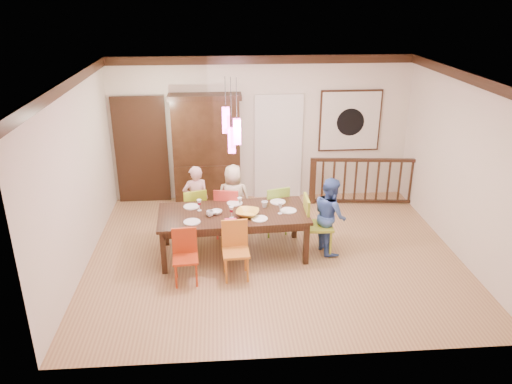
{
  "coord_description": "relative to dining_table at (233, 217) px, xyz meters",
  "views": [
    {
      "loc": [
        -0.84,
        -7.22,
        4.08
      ],
      "look_at": [
        -0.27,
        0.28,
        1.0
      ],
      "focal_mm": 35.0,
      "sensor_mm": 36.0,
      "label": 1
    }
  ],
  "objects": [
    {
      "name": "person_end_right",
      "position": [
        1.58,
        0.01,
        -0.03
      ],
      "size": [
        0.6,
        0.71,
        1.28
      ],
      "primitive_type": "imported",
      "rotation": [
        0.0,
        0.0,
        1.77
      ],
      "color": "#3D5EAC",
      "rests_on": "floor"
    },
    {
      "name": "wine_glass_a",
      "position": [
        -0.54,
        0.12,
        0.17
      ],
      "size": [
        0.08,
        0.08,
        0.19
      ],
      "primitive_type": null,
      "color": "#590C19",
      "rests_on": "dining_table"
    },
    {
      "name": "china_hutch",
      "position": [
        -0.44,
        2.24,
        0.44
      ],
      "size": [
        1.4,
        0.46,
        2.22
      ],
      "color": "black",
      "rests_on": "floor"
    },
    {
      "name": "plate_far_left",
      "position": [
        -0.68,
        0.27,
        0.08
      ],
      "size": [
        0.26,
        0.26,
        0.01
      ],
      "primitive_type": "cylinder",
      "color": "white",
      "rests_on": "dining_table"
    },
    {
      "name": "cup_right",
      "position": [
        0.52,
        0.18,
        0.12
      ],
      "size": [
        0.13,
        0.13,
        0.1
      ],
      "primitive_type": "imported",
      "rotation": [
        0.0,
        0.0,
        0.25
      ],
      "color": "silver",
      "rests_on": "dining_table"
    },
    {
      "name": "plate_far_right",
      "position": [
        0.76,
        0.35,
        0.08
      ],
      "size": [
        0.26,
        0.26,
        0.01
      ],
      "primitive_type": "cylinder",
      "color": "white",
      "rests_on": "dining_table"
    },
    {
      "name": "chair_end_right",
      "position": [
        1.38,
        -0.05,
        -0.1
      ],
      "size": [
        0.46,
        0.46,
        1.0
      ],
      "rotation": [
        0.0,
        0.0,
        1.55
      ],
      "color": "#96A52B",
      "rests_on": "floor"
    },
    {
      "name": "person_far_mid",
      "position": [
        0.03,
        0.9,
        -0.06
      ],
      "size": [
        0.64,
        0.45,
        1.23
      ],
      "primitive_type": "imported",
      "rotation": [
        0.0,
        0.0,
        3.04
      ],
      "color": "beige",
      "rests_on": "floor"
    },
    {
      "name": "crown_molding",
      "position": [
        0.66,
        -0.06,
        2.14
      ],
      "size": [
        6.0,
        5.0,
        0.16
      ],
      "primitive_type": null,
      "color": "black",
      "rests_on": "wall_back"
    },
    {
      "name": "cup_left",
      "position": [
        -0.37,
        -0.12,
        0.12
      ],
      "size": [
        0.14,
        0.14,
        0.09
      ],
      "primitive_type": "imported",
      "rotation": [
        0.0,
        0.0,
        0.19
      ],
      "color": "silver",
      "rests_on": "dining_table"
    },
    {
      "name": "white_doorway",
      "position": [
        1.01,
        2.41,
        0.37
      ],
      "size": [
        0.97,
        0.05,
        2.22
      ],
      "primitive_type": "cube",
      "color": "silver",
      "rests_on": "wall_back"
    },
    {
      "name": "wall_left",
      "position": [
        -2.34,
        -0.06,
        0.77
      ],
      "size": [
        0.0,
        5.0,
        5.0
      ],
      "primitive_type": "plane",
      "rotation": [
        1.57,
        0.0,
        1.57
      ],
      "color": "silver",
      "rests_on": "floor"
    },
    {
      "name": "napkin",
      "position": [
        -0.05,
        -0.31,
        0.08
      ],
      "size": [
        0.18,
        0.14,
        0.01
      ],
      "primitive_type": "cube",
      "color": "#D83359",
      "rests_on": "dining_table"
    },
    {
      "name": "pendant_cluster",
      "position": [
        0.0,
        -0.0,
        1.43
      ],
      "size": [
        0.27,
        0.21,
        1.14
      ],
      "color": "#E845B1",
      "rests_on": "ceiling"
    },
    {
      "name": "person_far_left",
      "position": [
        -0.63,
        0.84,
        -0.05
      ],
      "size": [
        0.52,
        0.4,
        1.26
      ],
      "primitive_type": "imported",
      "rotation": [
        0.0,
        0.0,
        3.38
      ],
      "color": "beige",
      "rests_on": "floor"
    },
    {
      "name": "small_bowl",
      "position": [
        -0.26,
        -0.03,
        0.1
      ],
      "size": [
        0.24,
        0.24,
        0.06
      ],
      "primitive_type": "imported",
      "rotation": [
        0.0,
        0.0,
        -0.44
      ],
      "color": "white",
      "rests_on": "dining_table"
    },
    {
      "name": "wall_right",
      "position": [
        3.66,
        -0.06,
        0.77
      ],
      "size": [
        0.0,
        5.0,
        5.0
      ],
      "primitive_type": "plane",
      "rotation": [
        1.57,
        0.0,
        -1.57
      ],
      "color": "silver",
      "rests_on": "floor"
    },
    {
      "name": "chair_far_mid",
      "position": [
        -0.07,
        0.67,
        -0.14
      ],
      "size": [
        0.49,
        0.49,
        0.93
      ],
      "rotation": [
        0.0,
        0.0,
        2.96
      ],
      "color": "#C0372B",
      "rests_on": "floor"
    },
    {
      "name": "wine_glass_c",
      "position": [
        -0.03,
        -0.2,
        0.17
      ],
      "size": [
        0.08,
        0.08,
        0.19
      ],
      "primitive_type": null,
      "color": "#590C19",
      "rests_on": "dining_table"
    },
    {
      "name": "balustrade",
      "position": [
        2.74,
        1.89,
        -0.18
      ],
      "size": [
        2.3,
        0.31,
        0.96
      ],
      "rotation": [
        0.0,
        0.0,
        -0.1
      ],
      "color": "black",
      "rests_on": "floor"
    },
    {
      "name": "chair_near_mid",
      "position": [
        0.01,
        -0.72,
        -0.17
      ],
      "size": [
        0.42,
        0.42,
        0.88
      ],
      "rotation": [
        0.0,
        0.0,
        0.05
      ],
      "color": "#C57124",
      "rests_on": "floor"
    },
    {
      "name": "painting",
      "position": [
        2.46,
        2.4,
        0.92
      ],
      "size": [
        1.25,
        0.06,
        1.25
      ],
      "color": "black",
      "rests_on": "wall_back"
    },
    {
      "name": "wine_glass_d",
      "position": [
        0.75,
        -0.09,
        0.17
      ],
      "size": [
        0.08,
        0.08,
        0.19
      ],
      "primitive_type": null,
      "color": "silver",
      "rests_on": "dining_table"
    },
    {
      "name": "chair_far_left",
      "position": [
        -0.68,
        0.78,
        -0.17
      ],
      "size": [
        0.5,
        0.5,
        0.89
      ],
      "rotation": [
        0.0,
        0.0,
        3.45
      ],
      "color": "#A8CC25",
      "rests_on": "floor"
    },
    {
      "name": "chair_far_right",
      "position": [
        0.74,
        0.73,
        -0.15
      ],
      "size": [
        0.51,
        0.51,
        0.91
      ],
      "rotation": [
        0.0,
        0.0,
        3.43
      ],
      "color": "#7DAE33",
      "rests_on": "floor"
    },
    {
      "name": "plate_end_right",
      "position": [
        0.89,
        -0.01,
        0.08
      ],
      "size": [
        0.26,
        0.26,
        0.01
      ],
      "primitive_type": "cylinder",
      "color": "white",
      "rests_on": "dining_table"
    },
    {
      "name": "ceiling",
      "position": [
        0.66,
        -0.06,
        2.22
      ],
      "size": [
        6.0,
        6.0,
        0.0
      ],
      "primitive_type": "plane",
      "rotation": [
        3.14,
        0.0,
        0.0
      ],
      "color": "white",
      "rests_on": "wall_back"
    },
    {
      "name": "serving_bowl",
      "position": [
        0.22,
        -0.13,
        0.12
      ],
      "size": [
        0.44,
        0.44,
        0.09
      ],
      "primitive_type": "imported",
      "rotation": [
        0.0,
        0.0,
        -0.27
      ],
      "color": "gold",
      "rests_on": "dining_table"
    },
    {
      "name": "plate_near_left",
      "position": [
        -0.64,
        -0.31,
        0.08
      ],
      "size": [
        0.26,
        0.26,
        0.01
      ],
      "primitive_type": "cylinder",
      "color": "white",
      "rests_on": "dining_table"
    },
    {
      "name": "wine_glass_b",
      "position": [
        0.12,
        0.15,
        0.17
      ],
      "size": [
        0.08,
        0.08,
        0.19
      ],
      "primitive_type": null,
      "color": "silver",
      "rests_on": "dining_table"
    },
    {
      "name": "dining_table",
      "position": [
        0.0,
        0.0,
        0.0
      ],
      "size": [
        2.43,
        1.21,
        0.75
      ],
      "rotation": [
        0.0,
        0.0,
        0.05
      ],
      "color": "black",
      "rests_on": "floor"
    },
    {
      "name": "chair_near_left",
      "position": [
        -0.73,
        -0.81,
        -0.21
      ],
      "size": [
        0.39,
        0.39,
        0.82
      ],
      "rotation": [
        0.0,
        0.0,
        0.07
      ],
      "color": "#A83312",
      "rests_on": "floor"
    },
    {
      "name": "plate_far_mid",
      "position": [
        0.04,
        0.36,
        0.08
      ],
      "size": [
        0.26,
        0.26,
        0.01
      ],
      "primitive_type": "cylinder",
      "color": "white",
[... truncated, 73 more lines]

